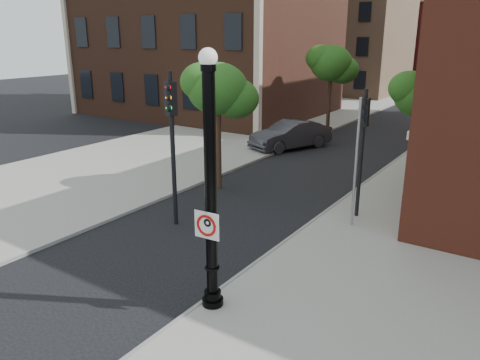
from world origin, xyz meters
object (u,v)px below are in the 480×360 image
Objects in this scene: traffic_signal_left at (172,124)px; traffic_signal_right at (363,134)px; no_parking_sign at (207,225)px; parked_car at (291,135)px; lamppost at (211,199)px.

traffic_signal_left is 1.13× the size of traffic_signal_right.
traffic_signal_right is (0.82, 7.65, 0.88)m from no_parking_sign.
traffic_signal_right reaches higher than parked_car.
traffic_signal_right reaches higher than no_parking_sign.
no_parking_sign is at bearing -99.92° from traffic_signal_right.
traffic_signal_left is at bearing -145.73° from traffic_signal_right.
traffic_signal_left reaches higher than parked_car.
traffic_signal_right is (5.07, 3.98, -0.42)m from traffic_signal_left.
traffic_signal_left is (2.01, -12.30, 2.72)m from parked_car.
parked_car is at bearing 126.57° from traffic_signal_right.
traffic_signal_left reaches higher than traffic_signal_right.
lamppost is 9.41× the size of no_parking_sign.
traffic_signal_left is 6.46m from traffic_signal_right.
no_parking_sign is at bearing -22.36° from traffic_signal_left.
no_parking_sign is 0.12× the size of traffic_signal_left.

